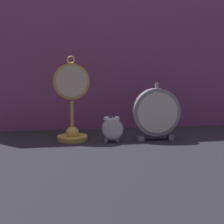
{
  "coord_description": "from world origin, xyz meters",
  "views": [
    {
      "loc": [
        -0.16,
        -1.06,
        0.29
      ],
      "look_at": [
        0.0,
        0.08,
        0.11
      ],
      "focal_mm": 50.0,
      "sensor_mm": 36.0,
      "label": 1
    }
  ],
  "objects": [
    {
      "name": "fabric_backdrop_drape",
      "position": [
        0.0,
        0.33,
        0.37
      ],
      "size": [
        1.3,
        0.01,
        0.75
      ],
      "primitive_type": "cube",
      "color": "#8E4C7F",
      "rests_on": "ground_plane"
    },
    {
      "name": "alarm_clock_twin_bell",
      "position": [
        -0.0,
        0.07,
        0.05
      ],
      "size": [
        0.08,
        0.03,
        0.1
      ],
      "color": "silver",
      "rests_on": "ground_plane"
    },
    {
      "name": "ground_plane",
      "position": [
        0.0,
        0.0,
        0.0
      ],
      "size": [
        4.0,
        4.0,
        0.0
      ],
      "primitive_type": "plane",
      "color": "#232328"
    },
    {
      "name": "mantel_clock_silver",
      "position": [
        0.17,
        0.08,
        0.11
      ],
      "size": [
        0.18,
        0.04,
        0.22
      ],
      "color": "gray",
      "rests_on": "ground_plane"
    },
    {
      "name": "pocket_watch_on_stand",
      "position": [
        -0.15,
        0.12,
        0.12
      ],
      "size": [
        0.14,
        0.12,
        0.32
      ],
      "color": "gold",
      "rests_on": "ground_plane"
    }
  ]
}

